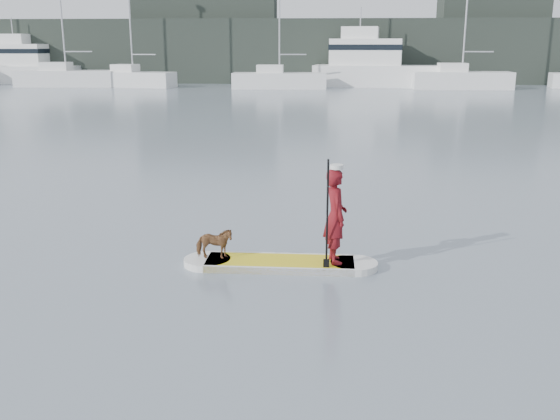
# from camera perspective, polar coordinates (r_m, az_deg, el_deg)

# --- Properties ---
(ground) EXTENTS (140.00, 140.00, 0.00)m
(ground) POSITION_cam_1_polar(r_m,az_deg,el_deg) (11.00, -5.08, -4.58)
(ground) COLOR slate
(ground) RESTS_ON ground
(paddleboard) EXTENTS (3.30, 0.83, 0.12)m
(paddleboard) POSITION_cam_1_polar(r_m,az_deg,el_deg) (10.62, 0.00, -4.91)
(paddleboard) COLOR yellow
(paddleboard) RESTS_ON ground
(paddler) EXTENTS (0.50, 0.65, 1.59)m
(paddler) POSITION_cam_1_polar(r_m,az_deg,el_deg) (10.33, 5.09, -0.56)
(paddler) COLOR maroon
(paddler) RESTS_ON paddleboard
(white_cap) EXTENTS (0.22, 0.22, 0.07)m
(white_cap) POSITION_cam_1_polar(r_m,az_deg,el_deg) (10.14, 5.20, 3.96)
(white_cap) COLOR silver
(white_cap) RESTS_ON paddler
(dog) EXTENTS (0.65, 0.31, 0.54)m
(dog) POSITION_cam_1_polar(r_m,az_deg,el_deg) (10.65, -6.04, -3.05)
(dog) COLOR #56301D
(dog) RESTS_ON paddleboard
(paddle) EXTENTS (0.10, 0.30, 2.00)m
(paddle) POSITION_cam_1_polar(r_m,az_deg,el_deg) (10.08, 4.32, -1.62)
(paddle) COLOR black
(paddle) RESTS_ON ground
(sailboat_b) EXTENTS (8.79, 2.88, 12.96)m
(sailboat_b) POSITION_cam_1_polar(r_m,az_deg,el_deg) (59.81, -18.99, 11.48)
(sailboat_b) COLOR white
(sailboat_b) RESTS_ON ground
(sailboat_c) EXTENTS (7.61, 3.72, 10.47)m
(sailboat_c) POSITION_cam_1_polar(r_m,az_deg,el_deg) (57.67, -13.32, 11.66)
(sailboat_c) COLOR white
(sailboat_c) RESTS_ON ground
(sailboat_d) EXTENTS (7.96, 2.56, 11.69)m
(sailboat_d) POSITION_cam_1_polar(r_m,az_deg,el_deg) (54.18, -0.13, 11.93)
(sailboat_d) COLOR white
(sailboat_d) RESTS_ON ground
(sailboat_e) EXTENTS (8.20, 2.76, 11.85)m
(sailboat_e) POSITION_cam_1_polar(r_m,az_deg,el_deg) (55.83, 16.19, 11.45)
(sailboat_e) COLOR white
(sailboat_e) RESTS_ON ground
(motor_yacht_a) EXTENTS (11.75, 5.04, 6.82)m
(motor_yacht_a) POSITION_cam_1_polar(r_m,az_deg,el_deg) (57.48, 8.46, 13.02)
(motor_yacht_a) COLOR white
(motor_yacht_a) RESTS_ON ground
(motor_yacht_b) EXTENTS (9.42, 3.75, 6.09)m
(motor_yacht_b) POSITION_cam_1_polar(r_m,az_deg,el_deg) (65.80, -22.25, 12.14)
(motor_yacht_b) COLOR white
(motor_yacht_b) RESTS_ON ground
(shore_mass) EXTENTS (90.00, 6.00, 6.00)m
(shore_mass) POSITION_cam_1_polar(r_m,az_deg,el_deg) (63.27, 2.34, 14.30)
(shore_mass) COLOR black
(shore_mass) RESTS_ON ground
(shore_building_west) EXTENTS (14.00, 4.00, 9.00)m
(shore_building_west) POSITION_cam_1_polar(r_m,az_deg,el_deg) (65.29, -6.77, 15.55)
(shore_building_west) COLOR black
(shore_building_west) RESTS_ON ground
(shore_building_east) EXTENTS (10.00, 4.00, 8.00)m
(shore_building_east) POSITION_cam_1_polar(r_m,az_deg,el_deg) (66.29, 18.65, 14.46)
(shore_building_east) COLOR black
(shore_building_east) RESTS_ON ground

